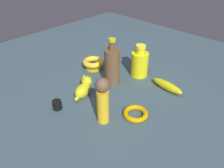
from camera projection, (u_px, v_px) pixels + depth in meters
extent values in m
plane|color=#384C56|center=(112.00, 94.00, 1.07)|extent=(2.00, 2.00, 0.00)
cylinder|color=brown|center=(112.00, 67.00, 1.11)|extent=(0.08, 0.08, 0.18)
cylinder|color=brown|center=(112.00, 46.00, 1.05)|extent=(0.03, 0.03, 0.04)
cylinder|color=gold|center=(112.00, 40.00, 1.03)|extent=(0.03, 0.03, 0.01)
cylinder|color=gold|center=(93.00, 68.00, 1.27)|extent=(0.09, 0.09, 0.01)
torus|color=yellow|center=(93.00, 62.00, 1.25)|extent=(0.12, 0.12, 0.03)
cylinder|color=black|center=(57.00, 106.00, 0.97)|extent=(0.04, 0.04, 0.03)
cylinder|color=gold|center=(57.00, 103.00, 0.97)|extent=(0.03, 0.03, 0.00)
cylinder|color=black|center=(57.00, 102.00, 0.96)|extent=(0.04, 0.04, 0.01)
cylinder|color=gold|center=(103.00, 107.00, 0.88)|extent=(0.07, 0.07, 0.15)
sphere|color=brown|center=(102.00, 85.00, 0.82)|extent=(0.06, 0.06, 0.06)
ellipsoid|color=gold|center=(167.00, 86.00, 1.09)|extent=(0.17, 0.06, 0.04)
cylinder|color=yellow|center=(139.00, 64.00, 1.18)|extent=(0.09, 0.09, 0.13)
cylinder|color=yellow|center=(141.00, 51.00, 1.14)|extent=(0.04, 0.04, 0.03)
cylinder|color=yellow|center=(141.00, 46.00, 1.13)|extent=(0.05, 0.05, 0.01)
torus|color=#D69804|center=(136.00, 114.00, 0.94)|extent=(0.11, 0.11, 0.02)
ellipsoid|color=gold|center=(82.00, 91.00, 1.04)|extent=(0.09, 0.11, 0.06)
sphere|color=gold|center=(87.00, 81.00, 1.05)|extent=(0.05, 0.05, 0.05)
cone|color=gold|center=(84.00, 77.00, 1.05)|extent=(0.02, 0.02, 0.02)
cone|color=gold|center=(89.00, 78.00, 1.04)|extent=(0.02, 0.02, 0.02)
ellipsoid|color=gold|center=(78.00, 98.00, 1.01)|extent=(0.03, 0.05, 0.02)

